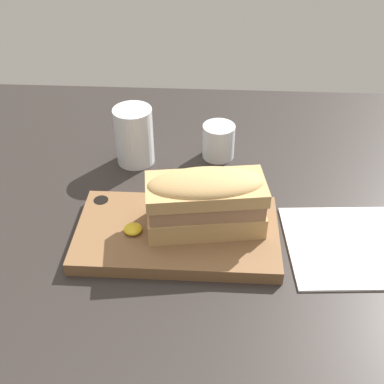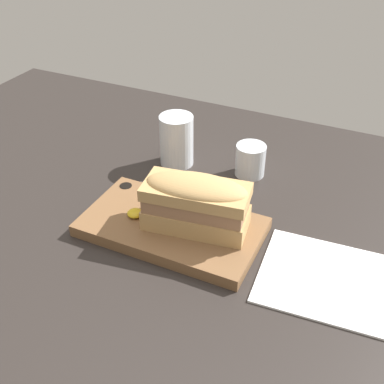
{
  "view_description": "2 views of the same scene",
  "coord_description": "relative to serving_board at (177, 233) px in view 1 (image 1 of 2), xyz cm",
  "views": [
    {
      "loc": [
        7.62,
        -61.35,
        57.92
      ],
      "look_at": [
        4.2,
        0.51,
        9.36
      ],
      "focal_mm": 45.0,
      "sensor_mm": 36.0,
      "label": 1
    },
    {
      "loc": [
        35.26,
        -64.85,
        60.45
      ],
      "look_at": [
        4.69,
        0.18,
        10.04
      ],
      "focal_mm": 45.0,
      "sensor_mm": 36.0,
      "label": 2
    }
  ],
  "objects": [
    {
      "name": "sandwich",
      "position": [
        4.61,
        0.99,
        6.7
      ],
      "size": [
        19.84,
        11.12,
        10.28
      ],
      "rotation": [
        0.0,
        0.0,
        0.15
      ],
      "color": "tan",
      "rests_on": "serving_board"
    },
    {
      "name": "mustard_dollop",
      "position": [
        -7.07,
        -1.24,
        1.77
      ],
      "size": [
        2.99,
        2.99,
        1.2
      ],
      "color": "gold",
      "rests_on": "serving_board"
    },
    {
      "name": "napkin",
      "position": [
        29.09,
        -0.26,
        -0.98
      ],
      "size": [
        22.93,
        20.55,
        0.4
      ],
      "rotation": [
        0.0,
        0.0,
        0.07
      ],
      "color": "white",
      "rests_on": "dining_table"
    },
    {
      "name": "serving_board",
      "position": [
        0.0,
        0.0,
        0.0
      ],
      "size": [
        33.32,
        18.41,
        2.41
      ],
      "color": "brown",
      "rests_on": "dining_table"
    },
    {
      "name": "dining_table",
      "position": [
        -1.88,
        2.91,
        -2.18
      ],
      "size": [
        158.03,
        106.62,
        2.0
      ],
      "color": "#282321",
      "rests_on": "ground"
    },
    {
      "name": "wine_glass",
      "position": [
        6.53,
        25.36,
        1.97
      ],
      "size": [
        6.58,
        6.58,
        7.14
      ],
      "color": "silver",
      "rests_on": "dining_table"
    },
    {
      "name": "water_glass",
      "position": [
        -10.25,
        22.73,
        3.91
      ],
      "size": [
        7.63,
        7.63,
        11.75
      ],
      "color": "silver",
      "rests_on": "dining_table"
    }
  ]
}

